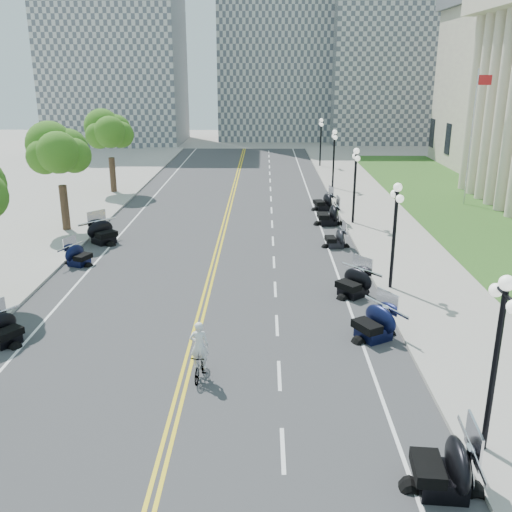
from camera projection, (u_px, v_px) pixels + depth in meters
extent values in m
plane|color=gray|center=(198.00, 325.00, 23.15)|extent=(160.00, 160.00, 0.00)
cube|color=#333335|center=(218.00, 251.00, 32.65)|extent=(16.00, 90.00, 0.01)
cube|color=yellow|center=(216.00, 251.00, 32.65)|extent=(0.12, 90.00, 0.00)
cube|color=yellow|center=(220.00, 251.00, 32.65)|extent=(0.12, 90.00, 0.00)
cube|color=white|center=(329.00, 251.00, 32.56)|extent=(0.12, 90.00, 0.00)
cube|color=white|center=(107.00, 250.00, 32.74)|extent=(0.12, 90.00, 0.00)
cube|color=white|center=(283.00, 450.00, 15.49)|extent=(0.12, 2.00, 0.00)
cube|color=white|center=(279.00, 375.00, 19.30)|extent=(0.12, 2.00, 0.00)
cube|color=white|center=(277.00, 325.00, 23.10)|extent=(0.12, 2.00, 0.00)
cube|color=white|center=(275.00, 289.00, 26.90)|extent=(0.12, 2.00, 0.00)
cube|color=white|center=(274.00, 262.00, 30.70)|extent=(0.12, 2.00, 0.00)
cube|color=white|center=(273.00, 241.00, 34.51)|extent=(0.12, 2.00, 0.00)
cube|color=white|center=(272.00, 224.00, 38.31)|extent=(0.12, 2.00, 0.00)
cube|color=white|center=(271.00, 210.00, 42.11)|extent=(0.12, 2.00, 0.00)
cube|color=white|center=(271.00, 199.00, 45.91)|extent=(0.12, 2.00, 0.00)
cube|color=white|center=(270.00, 189.00, 49.72)|extent=(0.12, 2.00, 0.00)
cube|color=white|center=(270.00, 180.00, 53.52)|extent=(0.12, 2.00, 0.00)
cube|color=white|center=(270.00, 173.00, 57.32)|extent=(0.12, 2.00, 0.00)
cube|color=white|center=(269.00, 167.00, 61.13)|extent=(0.12, 2.00, 0.00)
cube|color=white|center=(269.00, 161.00, 64.93)|extent=(0.12, 2.00, 0.00)
cube|color=white|center=(269.00, 156.00, 68.73)|extent=(0.12, 2.00, 0.00)
cube|color=white|center=(269.00, 152.00, 72.53)|extent=(0.12, 2.00, 0.00)
cube|color=#9E9991|center=(401.00, 250.00, 32.48)|extent=(5.00, 90.00, 0.15)
cube|color=#9E9991|center=(36.00, 249.00, 32.78)|extent=(5.00, 90.00, 0.15)
cube|color=#356023|center=(475.00, 217.00, 40.00)|extent=(9.00, 60.00, 0.10)
cube|color=gray|center=(115.00, 46.00, 78.32)|extent=(18.00, 14.00, 26.00)
cube|color=gray|center=(274.00, 33.00, 83.09)|extent=(16.00, 12.00, 30.00)
cube|color=gray|center=(400.00, 62.00, 81.22)|extent=(20.00, 14.00, 22.00)
imported|color=#A51414|center=(200.00, 365.00, 19.02)|extent=(0.61, 1.62, 0.95)
imported|color=silver|center=(199.00, 329.00, 18.61)|extent=(0.62, 0.41, 1.70)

